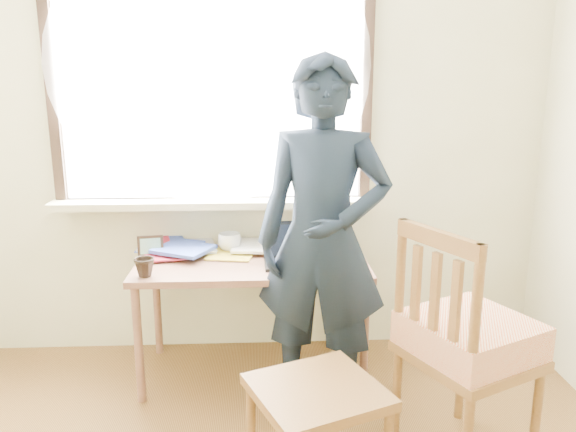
{
  "coord_description": "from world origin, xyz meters",
  "views": [
    {
      "loc": [
        0.07,
        -1.28,
        1.62
      ],
      "look_at": [
        0.18,
        0.95,
        1.08
      ],
      "focal_mm": 35.0,
      "sensor_mm": 36.0,
      "label": 1
    }
  ],
  "objects_px": {
    "laptop": "(293,253)",
    "work_chair": "(317,404)",
    "desk": "(252,273)",
    "side_chair": "(466,340)",
    "person": "(323,241)",
    "mug_white": "(230,242)",
    "mug_dark": "(145,267)"
  },
  "relations": [
    {
      "from": "laptop",
      "to": "mug_white",
      "type": "xyz_separation_m",
      "value": [
        -0.35,
        0.22,
        0.0
      ]
    },
    {
      "from": "work_chair",
      "to": "mug_white",
      "type": "bearing_deg",
      "value": 108.44
    },
    {
      "from": "laptop",
      "to": "work_chair",
      "type": "distance_m",
      "value": 1.0
    },
    {
      "from": "desk",
      "to": "side_chair",
      "type": "distance_m",
      "value": 1.2
    },
    {
      "from": "work_chair",
      "to": "side_chair",
      "type": "xyz_separation_m",
      "value": [
        0.65,
        0.21,
        0.15
      ]
    },
    {
      "from": "laptop",
      "to": "person",
      "type": "xyz_separation_m",
      "value": [
        0.13,
        -0.31,
        0.16
      ]
    },
    {
      "from": "side_chair",
      "to": "person",
      "type": "bearing_deg",
      "value": 142.89
    },
    {
      "from": "laptop",
      "to": "work_chair",
      "type": "bearing_deg",
      "value": -87.53
    },
    {
      "from": "person",
      "to": "laptop",
      "type": "bearing_deg",
      "value": 126.15
    },
    {
      "from": "mug_dark",
      "to": "person",
      "type": "bearing_deg",
      "value": -7.95
    },
    {
      "from": "desk",
      "to": "person",
      "type": "xyz_separation_m",
      "value": [
        0.34,
        -0.35,
        0.28
      ]
    },
    {
      "from": "mug_white",
      "to": "side_chair",
      "type": "relative_size",
      "value": 0.12
    },
    {
      "from": "side_chair",
      "to": "desk",
      "type": "bearing_deg",
      "value": 139.62
    },
    {
      "from": "mug_dark",
      "to": "work_chair",
      "type": "height_order",
      "value": "mug_dark"
    },
    {
      "from": "laptop",
      "to": "side_chair",
      "type": "height_order",
      "value": "side_chair"
    },
    {
      "from": "mug_white",
      "to": "side_chair",
      "type": "height_order",
      "value": "side_chair"
    },
    {
      "from": "desk",
      "to": "mug_dark",
      "type": "distance_m",
      "value": 0.59
    },
    {
      "from": "mug_white",
      "to": "mug_dark",
      "type": "xyz_separation_m",
      "value": [
        -0.4,
        -0.41,
        -0.0
      ]
    },
    {
      "from": "desk",
      "to": "side_chair",
      "type": "relative_size",
      "value": 1.18
    },
    {
      "from": "side_chair",
      "to": "laptop",
      "type": "bearing_deg",
      "value": 133.1
    },
    {
      "from": "desk",
      "to": "person",
      "type": "distance_m",
      "value": 0.56
    },
    {
      "from": "mug_white",
      "to": "work_chair",
      "type": "height_order",
      "value": "mug_white"
    },
    {
      "from": "laptop",
      "to": "mug_dark",
      "type": "distance_m",
      "value": 0.77
    },
    {
      "from": "work_chair",
      "to": "person",
      "type": "distance_m",
      "value": 0.8
    },
    {
      "from": "desk",
      "to": "laptop",
      "type": "bearing_deg",
      "value": -9.12
    },
    {
      "from": "side_chair",
      "to": "person",
      "type": "distance_m",
      "value": 0.78
    },
    {
      "from": "desk",
      "to": "mug_white",
      "type": "height_order",
      "value": "mug_white"
    },
    {
      "from": "side_chair",
      "to": "work_chair",
      "type": "bearing_deg",
      "value": -162.21
    },
    {
      "from": "desk",
      "to": "work_chair",
      "type": "xyz_separation_m",
      "value": [
        0.26,
        -0.98,
        -0.2
      ]
    },
    {
      "from": "mug_white",
      "to": "work_chair",
      "type": "bearing_deg",
      "value": -71.56
    },
    {
      "from": "work_chair",
      "to": "person",
      "type": "xyz_separation_m",
      "value": [
        0.08,
        0.64,
        0.47
      ]
    },
    {
      "from": "side_chair",
      "to": "person",
      "type": "height_order",
      "value": "person"
    }
  ]
}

